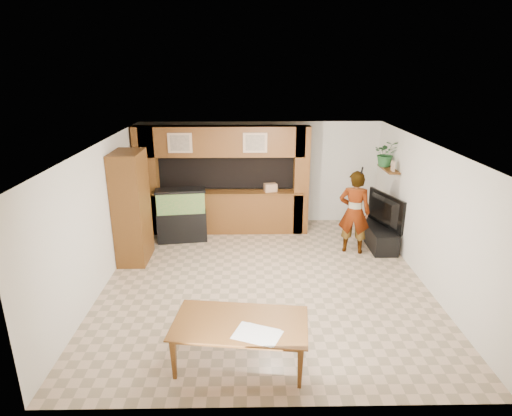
{
  "coord_description": "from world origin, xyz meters",
  "views": [
    {
      "loc": [
        -0.29,
        -7.38,
        3.95
      ],
      "look_at": [
        -0.16,
        0.6,
        1.25
      ],
      "focal_mm": 30.0,
      "sensor_mm": 36.0,
      "label": 1
    }
  ],
  "objects_px": {
    "television": "(381,211)",
    "dining_table": "(240,344)",
    "person": "(354,212)",
    "aquarium": "(182,216)",
    "pantry_cabinet": "(132,208)"
  },
  "relations": [
    {
      "from": "person",
      "to": "dining_table",
      "type": "bearing_deg",
      "value": 73.91
    },
    {
      "from": "television",
      "to": "dining_table",
      "type": "height_order",
      "value": "television"
    },
    {
      "from": "pantry_cabinet",
      "to": "television",
      "type": "distance_m",
      "value": 5.4
    },
    {
      "from": "pantry_cabinet",
      "to": "aquarium",
      "type": "bearing_deg",
      "value": 50.15
    },
    {
      "from": "person",
      "to": "dining_table",
      "type": "distance_m",
      "value": 4.45
    },
    {
      "from": "aquarium",
      "to": "television",
      "type": "relative_size",
      "value": 0.97
    },
    {
      "from": "person",
      "to": "pantry_cabinet",
      "type": "bearing_deg",
      "value": 20.66
    },
    {
      "from": "person",
      "to": "dining_table",
      "type": "height_order",
      "value": "person"
    },
    {
      "from": "television",
      "to": "dining_table",
      "type": "relative_size",
      "value": 0.71
    },
    {
      "from": "television",
      "to": "dining_table",
      "type": "bearing_deg",
      "value": 125.21
    },
    {
      "from": "television",
      "to": "person",
      "type": "relative_size",
      "value": 0.7
    },
    {
      "from": "aquarium",
      "to": "person",
      "type": "xyz_separation_m",
      "value": [
        3.83,
        -0.69,
        0.31
      ]
    },
    {
      "from": "aquarium",
      "to": "person",
      "type": "height_order",
      "value": "person"
    },
    {
      "from": "pantry_cabinet",
      "to": "person",
      "type": "distance_m",
      "value": 4.69
    },
    {
      "from": "aquarium",
      "to": "person",
      "type": "bearing_deg",
      "value": -18.16
    }
  ]
}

